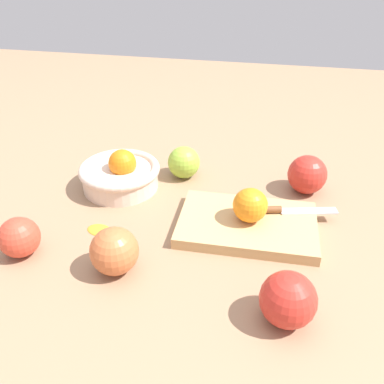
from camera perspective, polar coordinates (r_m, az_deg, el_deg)
The scene contains 11 objects.
ground_plane at distance 0.80m, azimuth -1.30°, elevation -4.77°, with size 2.40×2.40×0.00m, color #997556.
bowl at distance 0.92m, azimuth -9.84°, elevation 2.45°, with size 0.18×0.18×0.09m.
cutting_board at distance 0.80m, azimuth 7.61°, elevation -4.47°, with size 0.26×0.17×0.02m, color tan.
orange_on_board at distance 0.77m, azimuth 8.02°, elevation -1.82°, with size 0.07×0.07×0.07m, color orange.
knife at distance 0.82m, azimuth 12.87°, elevation -2.46°, with size 0.15×0.05×0.01m.
apple_front_left at distance 0.70m, azimuth -10.65°, elevation -7.99°, with size 0.08×0.08×0.08m, color #CC6638.
apple_front_right at distance 0.62m, azimuth 13.08°, elevation -14.24°, with size 0.08×0.08×0.08m, color red.
apple_back_left at distance 0.95m, azimuth -1.13°, elevation 4.11°, with size 0.07×0.07×0.07m, color #8EB738.
apple_front_left_2 at distance 0.78m, azimuth -22.68°, elevation -5.77°, with size 0.07×0.07×0.07m, color #D6422D.
apple_back_right at distance 0.92m, azimuth 15.58°, elevation 2.33°, with size 0.08×0.08×0.08m, color red.
citrus_peel at distance 0.81m, azimuth -12.63°, elevation -4.94°, with size 0.05×0.04×0.01m, color orange.
Camera 1 is at (0.15, -0.62, 0.49)m, focal length 38.74 mm.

